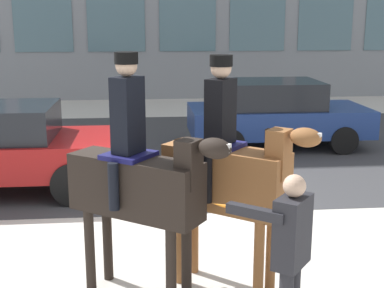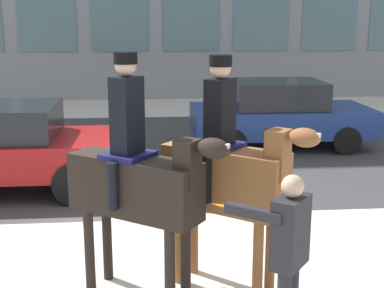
{
  "view_description": "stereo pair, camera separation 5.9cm",
  "coord_description": "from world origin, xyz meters",
  "px_view_note": "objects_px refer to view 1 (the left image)",
  "views": [
    {
      "loc": [
        -0.41,
        -7.35,
        2.97
      ],
      "look_at": [
        0.17,
        -1.15,
        1.51
      ],
      "focal_mm": 50.0,
      "sensor_mm": 36.0,
      "label": 1
    },
    {
      "loc": [
        -0.35,
        -7.35,
        2.97
      ],
      "look_at": [
        0.17,
        -1.15,
        1.51
      ],
      "focal_mm": 50.0,
      "sensor_mm": 36.0,
      "label": 2
    }
  ],
  "objects_px": {
    "mounted_horse_companion": "(228,173)",
    "pedestrian_bystander": "(290,249)",
    "street_car_far_lane": "(277,113)",
    "mounted_horse_lead": "(138,179)"
  },
  "relations": [
    {
      "from": "mounted_horse_companion",
      "to": "pedestrian_bystander",
      "type": "xyz_separation_m",
      "value": [
        0.37,
        -1.17,
        -0.38
      ]
    },
    {
      "from": "mounted_horse_companion",
      "to": "pedestrian_bystander",
      "type": "relative_size",
      "value": 1.56
    },
    {
      "from": "mounted_horse_companion",
      "to": "street_car_far_lane",
      "type": "relative_size",
      "value": 0.63
    },
    {
      "from": "mounted_horse_lead",
      "to": "mounted_horse_companion",
      "type": "relative_size",
      "value": 1.02
    },
    {
      "from": "pedestrian_bystander",
      "to": "street_car_far_lane",
      "type": "relative_size",
      "value": 0.4
    },
    {
      "from": "mounted_horse_companion",
      "to": "street_car_far_lane",
      "type": "xyz_separation_m",
      "value": [
        2.26,
        6.78,
        -0.56
      ]
    },
    {
      "from": "mounted_horse_lead",
      "to": "pedestrian_bystander",
      "type": "xyz_separation_m",
      "value": [
        1.34,
        -1.07,
        -0.36
      ]
    },
    {
      "from": "mounted_horse_companion",
      "to": "street_car_far_lane",
      "type": "distance_m",
      "value": 7.17
    },
    {
      "from": "mounted_horse_companion",
      "to": "pedestrian_bystander",
      "type": "height_order",
      "value": "mounted_horse_companion"
    },
    {
      "from": "mounted_horse_lead",
      "to": "street_car_far_lane",
      "type": "relative_size",
      "value": 0.64
    }
  ]
}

